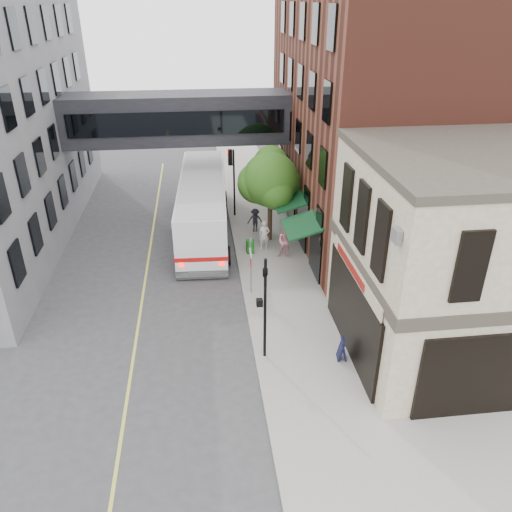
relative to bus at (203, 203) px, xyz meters
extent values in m
plane|color=#38383A|center=(1.71, -14.97, -1.90)|extent=(120.00, 120.00, 0.00)
cube|color=gray|center=(3.71, -0.97, -1.83)|extent=(4.00, 60.00, 0.15)
cube|color=tan|center=(10.71, -12.97, 2.17)|extent=(10.00, 8.00, 8.15)
cube|color=#38332B|center=(10.71, -12.97, 2.25)|extent=(10.12, 8.12, 0.50)
cube|color=#38332B|center=(10.71, -12.97, 6.40)|extent=(10.12, 8.12, 0.30)
cube|color=black|center=(5.65, -12.97, -0.05)|extent=(0.14, 6.40, 3.40)
cube|color=black|center=(5.61, -12.97, -0.05)|extent=(0.04, 5.90, 3.00)
cube|color=maroon|center=(5.59, -12.37, 1.90)|extent=(0.03, 3.60, 0.32)
cube|color=#5A271C|center=(11.71, 0.03, 5.10)|extent=(12.00, 18.00, 14.00)
cube|color=#0B3219|center=(4.85, -1.22, 1.10)|extent=(1.80, 13.00, 0.40)
cube|color=black|center=(-1.29, 3.03, 4.60)|extent=(14.00, 3.00, 3.00)
cube|color=black|center=(-1.29, 1.48, 4.60)|extent=(13.00, 0.08, 1.40)
cube|color=black|center=(-1.29, 4.58, 4.60)|extent=(13.00, 0.08, 1.40)
cylinder|color=black|center=(2.11, -12.97, 0.50)|extent=(0.12, 0.12, 4.50)
cube|color=black|center=(1.89, -12.97, 0.85)|extent=(0.25, 0.22, 0.30)
imported|color=black|center=(2.11, -12.97, 2.35)|extent=(0.20, 0.16, 1.00)
cylinder|color=black|center=(2.11, 2.03, 0.50)|extent=(0.12, 0.12, 4.50)
cube|color=black|center=(1.89, 2.03, 0.85)|extent=(0.25, 0.22, 0.30)
cube|color=black|center=(1.89, 2.03, 2.25)|extent=(0.28, 0.28, 1.00)
sphere|color=#FF0C05|center=(1.73, 2.03, 2.60)|extent=(0.18, 0.18, 0.18)
cylinder|color=gray|center=(2.11, -7.97, -0.25)|extent=(0.08, 0.08, 3.00)
cube|color=white|center=(2.09, -7.97, 0.45)|extent=(0.03, 0.75, 0.22)
cube|color=#0C591E|center=(2.09, -7.97, 1.00)|extent=(0.03, 0.70, 0.18)
cube|color=#B20C0C|center=(2.09, -7.97, -0.05)|extent=(0.03, 0.30, 0.40)
cylinder|color=#382619|center=(3.91, -1.97, -0.35)|extent=(0.28, 0.28, 2.80)
sphere|color=#244F15|center=(3.91, -1.97, 2.05)|extent=(3.20, 3.20, 3.20)
sphere|color=#244F15|center=(4.71, -1.47, 1.65)|extent=(2.20, 2.20, 2.20)
sphere|color=#244F15|center=(3.21, -1.67, 1.75)|extent=(2.40, 2.40, 2.40)
sphere|color=#244F15|center=(4.01, -1.37, 2.85)|extent=(2.00, 2.00, 2.00)
cube|color=#D8CC4C|center=(-3.29, -4.97, -1.90)|extent=(0.12, 40.00, 0.01)
cube|color=white|center=(0.00, 0.00, -0.10)|extent=(3.30, 12.72, 3.18)
cube|color=black|center=(0.00, 0.00, 0.45)|extent=(3.36, 12.50, 1.15)
cube|color=#B20C0C|center=(0.00, 0.00, -0.64)|extent=(3.37, 12.74, 0.24)
cylinder|color=black|center=(-1.57, -4.54, -1.36)|extent=(0.38, 1.11, 1.10)
cylinder|color=black|center=(1.16, -4.66, -1.36)|extent=(0.38, 1.11, 1.10)
cylinder|color=black|center=(-1.18, 4.23, -1.36)|extent=(0.38, 1.11, 1.10)
cylinder|color=black|center=(1.55, 4.10, -1.36)|extent=(0.38, 1.11, 1.10)
imported|color=silver|center=(3.41, -3.23, -0.88)|extent=(0.69, 0.51, 1.74)
imported|color=pink|center=(4.46, -4.42, -0.78)|extent=(1.09, 0.94, 1.95)
imported|color=black|center=(3.18, -0.72, -1.00)|extent=(1.07, 0.74, 1.51)
cube|color=#176116|center=(2.53, -3.67, -1.35)|extent=(0.45, 0.41, 0.81)
cube|color=black|center=(5.21, -13.51, -1.30)|extent=(0.40, 0.55, 0.91)
camera|label=1|loc=(-0.19, -29.14, 11.38)|focal=35.00mm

